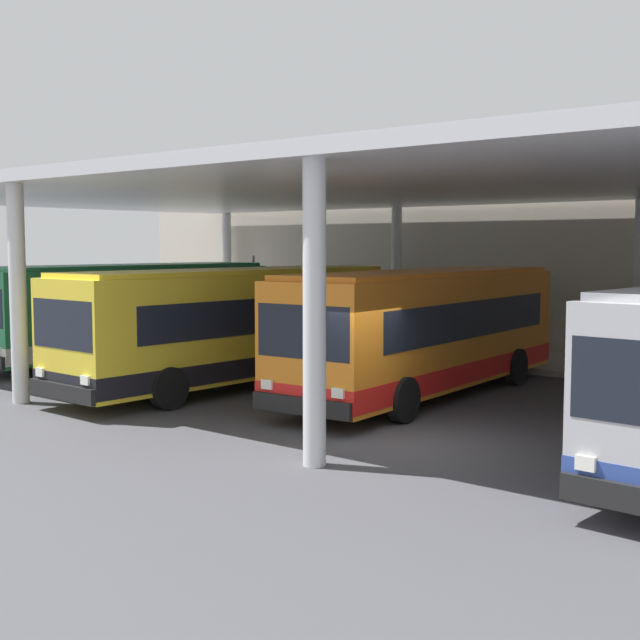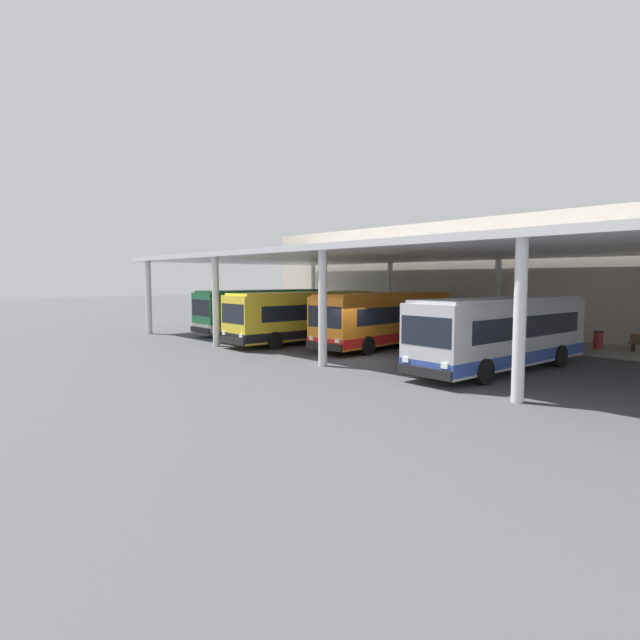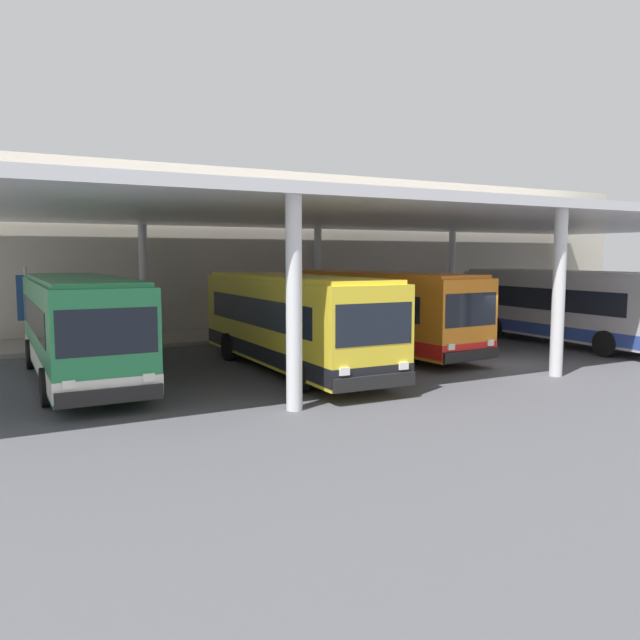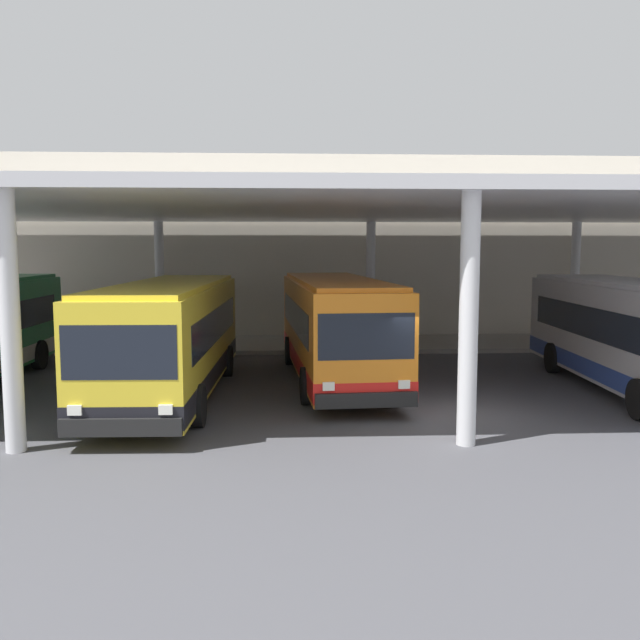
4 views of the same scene
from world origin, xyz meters
TOP-DOWN VIEW (x-y plane):
  - ground_plane at (0.00, 0.00)m, footprint 200.00×200.00m
  - platform_kerb at (0.00, 11.75)m, footprint 42.00×4.50m
  - station_building_facade at (0.00, 15.00)m, footprint 48.00×1.60m
  - canopy_shelter at (0.00, 5.50)m, footprint 40.00×17.00m
  - bus_second_bay at (-6.94, 2.44)m, footprint 2.91×10.59m
  - bus_middle_bay at (-2.23, 4.57)m, footprint 3.21×10.67m
  - bus_far_bay at (6.10, 2.43)m, footprint 3.10×10.65m
  - bench_waiting at (9.29, 11.82)m, footprint 1.80×0.45m
  - trash_bin at (6.99, 11.46)m, footprint 0.52×0.52m
  - banner_sign at (-14.41, 10.94)m, footprint 0.70×0.12m

SIDE VIEW (x-z plane):
  - ground_plane at x=0.00m, z-range 0.00..0.00m
  - platform_kerb at x=0.00m, z-range 0.00..0.18m
  - bench_waiting at x=9.29m, z-range 0.20..1.12m
  - trash_bin at x=6.99m, z-range 0.19..1.17m
  - bus_second_bay at x=-6.94m, z-range 0.07..3.24m
  - bus_middle_bay at x=-2.23m, z-range 0.07..3.24m
  - bus_far_bay at x=6.10m, z-range 0.07..3.24m
  - banner_sign at x=-14.41m, z-range 0.38..3.58m
  - station_building_facade at x=0.00m, z-range 0.00..8.26m
  - canopy_shelter at x=0.00m, z-range 2.52..8.07m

